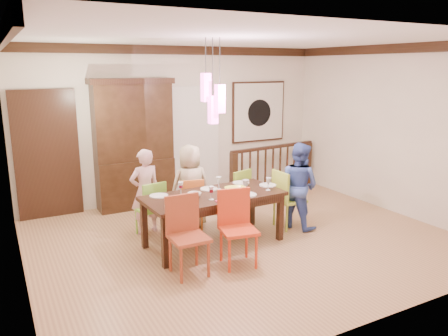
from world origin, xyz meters
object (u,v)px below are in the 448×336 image
chair_far_left (150,204)px  person_far_mid (190,186)px  chair_end_right (290,195)px  person_end_right (299,186)px  china_hutch (134,144)px  balustrade (273,168)px  person_far_left (145,191)px  dining_table (214,200)px

chair_far_left → person_far_mid: size_ratio=0.64×
person_far_mid → chair_end_right: bearing=153.8°
chair_end_right → person_end_right: 0.21m
chair_far_left → person_far_mid: bearing=174.7°
chair_far_left → person_far_mid: (0.70, 0.05, 0.18)m
chair_far_left → person_end_right: size_ratio=0.62×
china_hutch → person_far_mid: 1.59m
balustrade → china_hutch: bearing=166.5°
china_hutch → person_far_mid: china_hutch is taller
chair_end_right → person_far_left: person_far_left is taller
china_hutch → balustrade: bearing=-7.1°
balustrade → dining_table: bearing=-147.3°
chair_end_right → balustrade: balustrade is taller
china_hutch → person_far_left: china_hutch is taller
dining_table → person_far_left: bearing=126.4°
person_far_left → person_far_mid: size_ratio=0.99×
person_far_left → person_far_mid: person_far_mid is taller
person_far_left → person_far_mid: (0.72, -0.09, 0.01)m
china_hutch → dining_table: bearing=-78.1°
chair_end_right → person_far_mid: size_ratio=0.70×
chair_end_right → balustrade: 2.08m
dining_table → balustrade: balustrade is taller
balustrade → chair_end_right: bearing=-123.4°
chair_end_right → person_far_left: 2.27m
chair_end_right → chair_far_left: bearing=70.8°
chair_end_right → person_end_right: bearing=-117.3°
chair_far_left → person_end_right: (2.20, -0.78, 0.20)m
chair_end_right → person_end_right: (0.12, -0.06, 0.15)m
chair_end_right → person_far_mid: person_far_mid is taller
china_hutch → person_far_left: 1.46m
person_far_left → person_end_right: (2.23, -0.92, 0.03)m
balustrade → person_end_right: 2.09m
person_far_mid → person_far_left: bearing=-4.2°
person_end_right → person_far_left: bearing=49.2°
balustrade → person_far_left: person_far_left is taller
china_hutch → person_far_left: size_ratio=1.76×
person_far_left → balustrade: bearing=-167.9°
balustrade → person_far_mid: bearing=-161.4°
chair_end_right → balustrade: (0.94, 1.85, -0.04)m
person_far_left → person_end_right: bearing=151.6°
dining_table → person_far_left: person_far_left is taller
balustrade → person_far_mid: (-2.33, -1.08, 0.17)m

